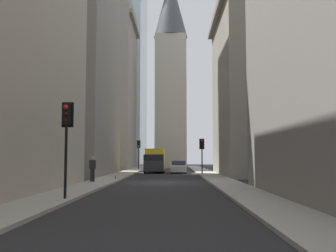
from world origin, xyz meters
name	(u,v)px	position (x,y,z in m)	size (l,w,h in m)	color
ground_plane	(162,183)	(0.00, 0.00, 0.00)	(135.00, 135.00, 0.00)	#262628
sidewalk_right	(101,182)	(0.00, 4.50, 0.07)	(90.00, 2.20, 0.14)	#A8A399
sidewalk_left	(223,182)	(0.00, -4.50, 0.07)	(90.00, 2.20, 0.14)	#A8A399
building_left_midfar	(268,82)	(10.74, -10.59, 9.64)	(14.24, 10.50, 19.26)	gray
building_right_far	(101,87)	(30.98, 10.59, 12.95)	(12.35, 10.50, 25.87)	gray
building_right_midfar	(63,26)	(9.83, 10.59, 15.38)	(14.27, 10.50, 30.74)	gray
glass_tower_distant	(112,29)	(52.89, 12.60, 29.98)	(18.93, 14.00, 59.97)	#9EB7C1
church_spire	(171,66)	(35.96, -0.34, 17.50)	(5.77, 5.77, 33.54)	beige
delivery_truck	(155,160)	(17.37, 1.40, 1.46)	(6.46, 2.25, 2.84)	yellow
sedan_white	(178,167)	(16.20, -1.40, 0.66)	(4.30, 1.78, 1.42)	silver
traffic_light_foreground	(66,127)	(-11.93, 3.76, 3.19)	(0.43, 0.52, 4.15)	black
traffic_light_midblock	(202,148)	(11.24, -3.79, 2.80)	(0.43, 0.52, 3.63)	black
traffic_light_far_junction	(139,148)	(26.98, 4.27, 3.17)	(0.43, 0.52, 4.13)	black
pedestrian	(93,168)	(-1.16, 4.92, 1.12)	(0.26, 0.44, 1.79)	black
discarded_bottle	(115,178)	(1.80, 3.73, 0.25)	(0.07, 0.07, 0.27)	#236033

